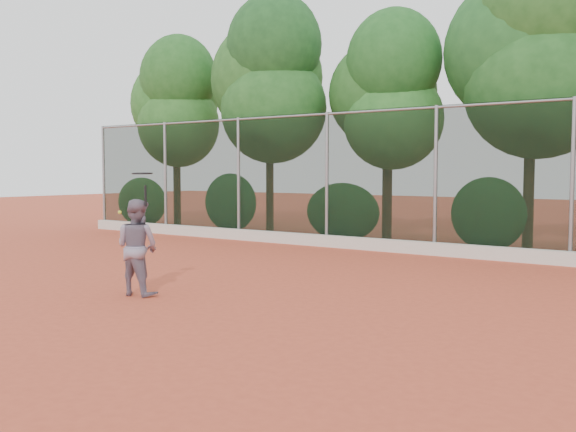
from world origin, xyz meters
The scene contains 7 objects.
ground centered at (0.00, 0.00, 0.00)m, with size 80.00×80.00×0.00m, color #C2482E.
concrete_curb centered at (0.00, 6.82, 0.15)m, with size 24.00×0.20×0.30m, color silver.
tennis_player centered at (-1.89, -0.46, 0.76)m, with size 0.74×0.58×1.53m, color gray.
chainlink_fence centered at (0.00, 7.00, 1.86)m, with size 24.09×0.09×3.50m.
foliage_backdrop centered at (-0.55, 8.98, 4.40)m, with size 23.70×3.63×7.55m.
tennis_racket centered at (-1.69, -0.51, 1.89)m, with size 0.41×0.41×0.53m.
tennis_ball_in_flight centered at (-2.76, -0.07, 1.26)m, with size 0.06×0.06×0.06m.
Camera 1 is at (5.88, -7.30, 1.96)m, focal length 40.00 mm.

